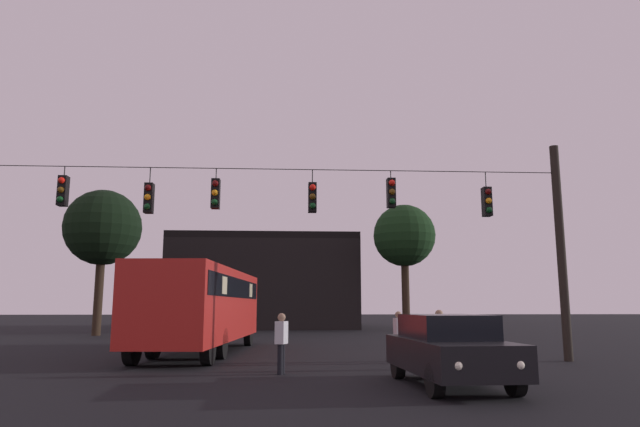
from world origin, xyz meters
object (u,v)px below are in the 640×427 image
(city_bus, at_px, (204,302))
(tree_behind_building, at_px, (103,228))
(tree_left_silhouette, at_px, (404,236))
(pedestrian_crossing_center, at_px, (281,340))
(pedestrian_crossing_right, at_px, (440,336))
(car_near_right, at_px, (449,349))
(pedestrian_crossing_left, at_px, (399,333))

(city_bus, height_order, tree_behind_building, tree_behind_building)
(city_bus, xyz_separation_m, tree_behind_building, (-8.03, 12.68, 4.43))
(tree_behind_building, bearing_deg, tree_left_silhouette, 14.21)
(pedestrian_crossing_center, bearing_deg, pedestrian_crossing_right, 11.80)
(car_near_right, distance_m, pedestrian_crossing_center, 4.34)
(city_bus, bearing_deg, tree_left_silhouette, 57.39)
(pedestrian_crossing_left, distance_m, pedestrian_crossing_center, 4.79)
(city_bus, xyz_separation_m, tree_left_silhouette, (11.24, 17.56, 4.68))
(city_bus, xyz_separation_m, car_near_right, (6.61, -8.75, -1.07))
(car_near_right, relative_size, tree_behind_building, 0.51)
(pedestrian_crossing_right, distance_m, tree_left_silhouette, 24.07)
(pedestrian_crossing_center, bearing_deg, tree_left_silhouette, 70.94)
(pedestrian_crossing_left, bearing_deg, car_near_right, -89.85)
(car_near_right, bearing_deg, tree_behind_building, 124.33)
(city_bus, relative_size, pedestrian_crossing_center, 7.32)
(tree_left_silhouette, xyz_separation_m, tree_behind_building, (-19.27, -4.88, -0.25))
(pedestrian_crossing_left, bearing_deg, tree_left_silhouette, 77.45)
(pedestrian_crossing_center, bearing_deg, pedestrian_crossing_left, 40.50)
(city_bus, relative_size, pedestrian_crossing_right, 6.96)
(city_bus, bearing_deg, pedestrian_crossing_right, -37.01)
(pedestrian_crossing_left, height_order, pedestrian_crossing_center, pedestrian_crossing_left)
(pedestrian_crossing_left, relative_size, tree_left_silhouette, 0.18)
(city_bus, distance_m, pedestrian_crossing_center, 7.13)
(pedestrian_crossing_center, height_order, pedestrian_crossing_right, pedestrian_crossing_right)
(car_near_right, xyz_separation_m, pedestrian_crossing_right, (0.70, 3.25, 0.10))
(pedestrian_crossing_center, xyz_separation_m, tree_behind_building, (-10.98, 19.09, 5.45))
(pedestrian_crossing_left, xyz_separation_m, pedestrian_crossing_center, (-3.64, -3.11, -0.01))
(pedestrian_crossing_right, bearing_deg, city_bus, 142.99)
(car_near_right, distance_m, pedestrian_crossing_left, 5.45)
(pedestrian_crossing_left, bearing_deg, pedestrian_crossing_right, -72.11)
(pedestrian_crossing_left, bearing_deg, pedestrian_crossing_center, -139.50)
(car_near_right, height_order, pedestrian_crossing_right, pedestrian_crossing_right)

